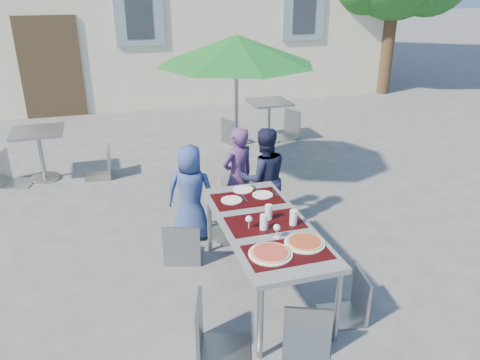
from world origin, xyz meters
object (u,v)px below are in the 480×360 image
object	(u,v)px
patio_umbrella	(236,51)
bg_chair_l_1	(233,116)
chair_0	(181,219)
chair_1	(232,192)
chair_3	(211,296)
cafe_table_0	(40,145)
bg_chair_r_0	(101,144)
bg_chair_l_0	(6,149)
child_0	(191,193)
pizza_near_right	(305,242)
chair_5	(310,311)
dining_table	(265,228)
chair_4	(354,271)
bg_chair_r_1	(289,108)
chair_2	(267,198)
child_1	(238,176)
pizza_near_left	(270,253)
child_2	(264,178)
cafe_table_1	(269,113)

from	to	relation	value
patio_umbrella	bg_chair_l_1	size ratio (longest dim) A/B	2.43
chair_0	bg_chair_l_1	distance (m)	4.12
chair_1	chair_0	bearing A→B (deg)	-151.63
chair_0	chair_3	world-z (taller)	chair_3
cafe_table_0	bg_chair_r_0	size ratio (longest dim) A/B	0.87
patio_umbrella	bg_chair_l_0	xyz separation A→B (m)	(-3.27, 1.02, -1.41)
child_0	chair_1	world-z (taller)	child_0
pizza_near_right	chair_5	distance (m)	0.65
pizza_near_right	bg_chair_l_1	distance (m)	5.04
bg_chair_r_0	dining_table	bearing A→B (deg)	-68.08
chair_1	pizza_near_right	bearing A→B (deg)	-82.29
chair_4	chair_5	xyz separation A→B (m)	(-0.62, -0.41, 0.02)
chair_4	cafe_table_0	bearing A→B (deg)	124.35
child_0	bg_chair_l_1	world-z (taller)	child_0
chair_3	chair_4	xyz separation A→B (m)	(1.32, 0.08, -0.08)
bg_chair_l_0	bg_chair_r_1	distance (m)	5.00
chair_1	chair_2	world-z (taller)	chair_1
child_1	bg_chair_l_0	xyz separation A→B (m)	(-2.95, 2.17, -0.06)
pizza_near_left	child_2	size ratio (longest dim) A/B	0.29
bg_chair_r_0	bg_chair_r_1	bearing A→B (deg)	16.35
bg_chair_r_0	bg_chair_l_1	bearing A→B (deg)	22.19
pizza_near_left	cafe_table_0	distance (m)	4.75
bg_chair_r_0	cafe_table_1	size ratio (longest dim) A/B	1.15
chair_2	child_2	bearing A→B (deg)	80.53
pizza_near_right	chair_4	size ratio (longest dim) A/B	0.42
child_2	patio_umbrella	size ratio (longest dim) A/B	0.57
chair_0	chair_2	distance (m)	1.11
chair_3	bg_chair_r_1	xyz separation A→B (m)	(2.83, 5.26, 0.03)
patio_umbrella	chair_3	bearing A→B (deg)	-109.82
chair_0	bg_chair_r_1	world-z (taller)	bg_chair_r_1
child_1	bg_chair_l_1	distance (m)	3.15
chair_3	bg_chair_l_1	xyz separation A→B (m)	(1.68, 5.20, -0.03)
pizza_near_left	chair_1	world-z (taller)	chair_1
child_1	cafe_table_1	world-z (taller)	child_1
dining_table	bg_chair_l_1	distance (m)	4.61
child_0	cafe_table_1	bearing A→B (deg)	-103.88
child_2	cafe_table_0	xyz separation A→B (m)	(-2.76, 2.39, -0.08)
chair_1	chair_2	size ratio (longest dim) A/B	1.21
pizza_near_left	chair_1	xyz separation A→B (m)	(0.13, 1.63, -0.17)
chair_2	cafe_table_0	size ratio (longest dim) A/B	1.07
dining_table	cafe_table_0	xyz separation A→B (m)	(-2.31, 3.67, -0.14)
chair_4	chair_5	size ratio (longest dim) A/B	0.96
chair_3	chair_5	xyz separation A→B (m)	(0.70, -0.33, -0.05)
child_2	bg_chair_l_1	bearing A→B (deg)	-96.17
pizza_near_right	bg_chair_r_0	bearing A→B (deg)	111.99
chair_1	cafe_table_1	distance (m)	3.76
chair_3	bg_chair_l_0	xyz separation A→B (m)	(-2.08, 4.33, -0.00)
bg_chair_r_0	chair_3	bearing A→B (deg)	-80.28
pizza_near_left	bg_chair_l_0	distance (m)	4.94
pizza_near_left	cafe_table_0	xyz separation A→B (m)	(-2.16, 4.22, -0.21)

